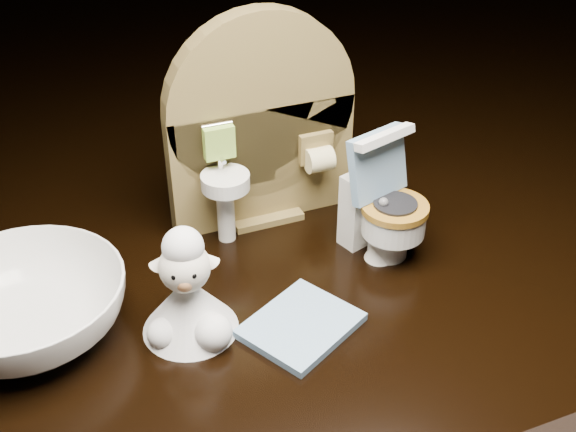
# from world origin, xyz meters

# --- Properties ---
(backdrop_panel) EXTENTS (0.13, 0.05, 0.15)m
(backdrop_panel) POSITION_xyz_m (-0.00, 0.06, 0.07)
(backdrop_panel) COLOR brown
(backdrop_panel) RESTS_ON ground
(toy_toilet) EXTENTS (0.05, 0.06, 0.09)m
(toy_toilet) POSITION_xyz_m (0.06, -0.00, 0.03)
(toy_toilet) COLOR white
(toy_toilet) RESTS_ON ground
(bath_mat) EXTENTS (0.08, 0.07, 0.00)m
(bath_mat) POSITION_xyz_m (-0.02, -0.06, 0.00)
(bath_mat) COLOR #7499BB
(bath_mat) RESTS_ON ground
(toilet_brush) EXTENTS (0.02, 0.02, 0.05)m
(toilet_brush) POSITION_xyz_m (0.05, -0.01, 0.01)
(toilet_brush) COLOR white
(toilet_brush) RESTS_ON ground
(plush_lamb) EXTENTS (0.06, 0.06, 0.07)m
(plush_lamb) POSITION_xyz_m (-0.08, -0.03, 0.02)
(plush_lamb) COLOR white
(plush_lamb) RESTS_ON ground
(ceramic_bowl) EXTENTS (0.15, 0.15, 0.04)m
(ceramic_bowl) POSITION_xyz_m (-0.17, 0.00, 0.02)
(ceramic_bowl) COLOR white
(ceramic_bowl) RESTS_ON ground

